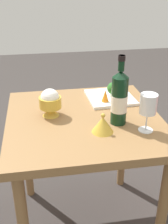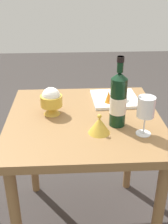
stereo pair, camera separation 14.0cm
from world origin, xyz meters
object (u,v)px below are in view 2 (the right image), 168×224
rice_bowl_lid (99,125)px  wine_bottle (118,99)px  rice_bowl (51,100)px  broccoli_floret (118,90)px  carrot_garnish_left (120,88)px  serving_plate (115,99)px  carrot_garnish_right (109,97)px  wine_glass (146,108)px

rice_bowl_lid → wine_bottle: bearing=127.5°
rice_bowl → broccoli_floret: size_ratio=1.65×
wine_bottle → carrot_garnish_left: (-0.35, 0.07, -0.08)m
rice_bowl → rice_bowl_lid: bearing=47.6°
serving_plate → carrot_garnish_right: size_ratio=3.95×
broccoli_floret → carrot_garnish_right: bearing=-47.8°
wine_bottle → carrot_garnish_right: size_ratio=5.00×
wine_glass → rice_bowl_lid: (-0.02, -0.20, -0.09)m
carrot_garnish_left → serving_plate: bearing=-31.6°
broccoli_floret → carrot_garnish_right: broccoli_floret is taller
carrot_garnish_left → carrot_garnish_right: bearing=-33.2°
broccoli_floret → carrot_garnish_right: size_ratio=1.30×
wine_bottle → wine_glass: 0.14m
wine_glass → carrot_garnish_left: 0.45m
rice_bowl_lid → broccoli_floret: bearing=158.1°
wine_bottle → rice_bowl_lid: bearing=-52.5°
broccoli_floret → rice_bowl: bearing=-68.9°
wine_bottle → rice_bowl: size_ratio=2.33×
wine_bottle → carrot_garnish_left: wine_bottle is taller
rice_bowl → wine_bottle: bearing=67.3°
wine_glass → serving_plate: bearing=-169.1°
wine_bottle → rice_bowl: bearing=-112.7°
wine_glass → broccoli_floret: (-0.36, -0.06, -0.06)m
wine_glass → rice_bowl: wine_glass is taller
carrot_garnish_left → rice_bowl_lid: bearing=-21.5°
rice_bowl_lid → carrot_garnish_right: size_ratio=1.51×
serving_plate → carrot_garnish_right: bearing=-34.7°
wine_bottle → serving_plate: bearing=173.4°
wine_bottle → rice_bowl: wine_bottle is taller
rice_bowl_lid → carrot_garnish_left: rice_bowl_lid is taller
serving_plate → wine_glass: bearing=10.9°
serving_plate → broccoli_floret: bearing=42.3°
wine_bottle → rice_bowl_lid: (0.07, -0.09, -0.09)m
rice_bowl → carrot_garnish_left: size_ratio=2.35×
serving_plate → broccoli_floret: (0.01, 0.01, 0.06)m
rice_bowl → carrot_garnish_right: size_ratio=2.15×
broccoli_floret → rice_bowl_lid: bearing=-21.9°
rice_bowl_lid → rice_bowl: bearing=-132.4°
carrot_garnish_left → wine_bottle: bearing=-11.8°
wine_bottle → broccoli_floret: bearing=170.6°
carrot_garnish_right → serving_plate: bearing=145.3°
wine_bottle → rice_bowl_lid: wine_bottle is taller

